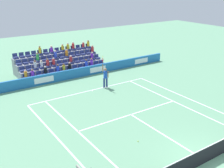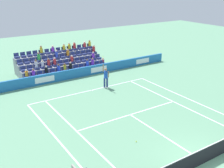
% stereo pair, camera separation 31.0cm
% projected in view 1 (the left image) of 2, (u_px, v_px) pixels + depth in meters
% --- Properties ---
extents(ground_plane, '(80.00, 80.00, 0.00)m').
position_uv_depth(ground_plane, '(207.00, 162.00, 14.04)').
color(ground_plane, '#669E77').
extents(line_baseline, '(10.97, 0.10, 0.01)m').
position_uv_depth(line_baseline, '(91.00, 90.00, 23.28)').
color(line_baseline, white).
rests_on(line_baseline, ground).
extents(line_service, '(8.23, 0.10, 0.01)m').
position_uv_depth(line_service, '(131.00, 115.00, 19.01)').
color(line_service, white).
rests_on(line_service, ground).
extents(line_centre_service, '(0.10, 6.40, 0.01)m').
position_uv_depth(line_centre_service, '(163.00, 134.00, 16.53)').
color(line_centre_service, white).
rests_on(line_centre_service, ground).
extents(line_singles_sideline_left, '(0.10, 11.89, 0.01)m').
position_uv_depth(line_singles_sideline_left, '(81.00, 135.00, 16.51)').
color(line_singles_sideline_left, white).
rests_on(line_singles_sideline_left, ground).
extents(line_singles_sideline_right, '(0.10, 11.89, 0.01)m').
position_uv_depth(line_singles_sideline_right, '(177.00, 103.00, 20.81)').
color(line_singles_sideline_right, white).
rests_on(line_singles_sideline_right, ground).
extents(line_doubles_sideline_left, '(0.10, 11.89, 0.01)m').
position_uv_depth(line_doubles_sideline_left, '(60.00, 142.00, 15.79)').
color(line_doubles_sideline_left, white).
rests_on(line_doubles_sideline_left, ground).
extents(line_doubles_sideline_right, '(0.10, 11.89, 0.01)m').
position_uv_depth(line_doubles_sideline_right, '(190.00, 99.00, 21.53)').
color(line_doubles_sideline_right, white).
rests_on(line_doubles_sideline_right, ground).
extents(line_centre_mark, '(0.10, 0.20, 0.01)m').
position_uv_depth(line_centre_mark, '(92.00, 91.00, 23.20)').
color(line_centre_mark, white).
rests_on(line_centre_mark, ground).
extents(sponsor_barrier, '(22.47, 0.22, 0.91)m').
position_uv_depth(sponsor_barrier, '(72.00, 74.00, 25.97)').
color(sponsor_barrier, '#1E66AD').
rests_on(sponsor_barrier, ground).
extents(tennis_net, '(11.97, 0.10, 1.07)m').
position_uv_depth(tennis_net, '(208.00, 153.00, 13.87)').
color(tennis_net, '#33383D').
rests_on(tennis_net, ground).
extents(tennis_player, '(0.51, 0.41, 2.85)m').
position_uv_depth(tennis_player, '(105.00, 77.00, 23.50)').
color(tennis_player, navy).
rests_on(tennis_player, ground).
extents(stadium_stand, '(8.68, 3.80, 2.62)m').
position_uv_depth(stadium_stand, '(59.00, 64.00, 28.16)').
color(stadium_stand, gray).
rests_on(stadium_stand, ground).
extents(loose_tennis_ball, '(0.07, 0.07, 0.07)m').
position_uv_depth(loose_tennis_ball, '(138.00, 141.00, 15.77)').
color(loose_tennis_ball, '#D1E533').
rests_on(loose_tennis_ball, ground).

